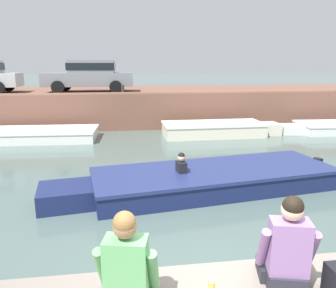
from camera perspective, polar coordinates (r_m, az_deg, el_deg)
The scene contains 10 objects.
ground_plane at distance 9.74m, azimuth -1.32°, elevation -4.53°, with size 400.00×400.00×0.00m, color #4C605B.
far_quay_wall at distance 18.48m, azimuth -4.62°, elevation 6.81°, with size 60.00×6.00×1.72m, color brown.
far_wall_coping at distance 15.53m, azimuth -4.04°, elevation 8.86°, with size 60.00×0.24×0.08m, color #925F4C.
boat_moored_west_white at distance 14.60m, azimuth -22.99°, elevation 1.47°, with size 5.97×2.19×0.47m.
boat_moored_central_cream at distance 14.55m, azimuth 8.67°, elevation 2.59°, with size 5.21×1.80×0.58m.
motorboat_passing at distance 8.22m, azimuth 6.28°, elevation -6.19°, with size 7.34×2.89×1.00m.
car_left_inner_grey at distance 16.95m, azimuth -13.40°, elevation 11.67°, with size 4.36×2.11×1.54m.
mooring_bollard_mid at distance 15.61m, azimuth -7.89°, elevation 9.53°, with size 0.15×0.15×0.45m.
person_seated_left at distance 3.02m, azimuth -7.05°, elevation -21.41°, with size 0.58×0.59×0.97m.
person_seated_right at distance 3.45m, azimuth 19.98°, elevation -17.36°, with size 0.58×0.60×0.97m.
Camera 1 is at (-1.05, -3.07, 3.03)m, focal length 35.00 mm.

